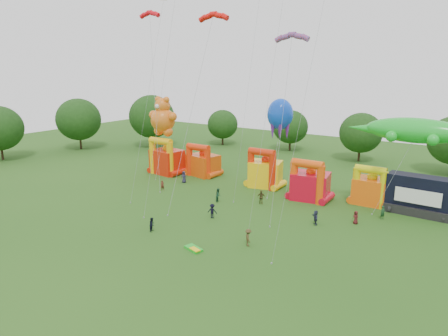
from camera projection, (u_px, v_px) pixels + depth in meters
The scene contains 24 objects.
ground at pixel (128, 254), 40.06m from camera, with size 160.00×160.00×0.00m, color #245016.
tree_ring at pixel (120, 191), 39.62m from camera, with size 120.65×122.72×12.07m.
bouncy_castle_0 at pixel (166, 160), 69.81m from camera, with size 5.59×4.71×6.51m.
bouncy_castle_1 at pixel (202, 163), 68.64m from camera, with size 5.61×4.86×5.65m.
bouncy_castle_2 at pixel (265, 172), 61.97m from camera, with size 5.54×4.85×6.26m.
bouncy_castle_3 at pixel (310, 184), 55.96m from camera, with size 5.58×4.75×5.97m.
bouncy_castle_4 at pixel (371, 189), 54.10m from camera, with size 4.58×3.69×5.58m.
stage_trailer at pixel (419, 196), 50.38m from camera, with size 7.83×3.19×5.02m.
teddy_bear_kite at pixel (162, 132), 68.01m from camera, with size 5.88×6.50×13.49m.
gecko_kite at pixel (407, 148), 48.35m from camera, with size 14.84×4.91×12.48m.
octopus_kite at pixel (277, 138), 58.72m from camera, with size 3.84×7.68×13.83m.
parafoil_kites at pixel (183, 107), 56.39m from camera, with size 28.75×13.82×27.40m.
diamond_kites at pixel (226, 80), 46.27m from camera, with size 26.82×19.66×42.46m.
folded_kite_bundle at pixel (194, 249), 40.84m from camera, with size 2.20×1.52×0.31m.
spectator_0 at pixel (184, 177), 64.40m from camera, with size 0.94×0.61×1.92m, color #26243C.
spectator_1 at pixel (162, 185), 60.48m from camera, with size 0.56×0.37×1.54m, color #592219.
spectator_2 at pixel (218, 195), 55.36m from camera, with size 0.92×0.72×1.89m, color #1B452C.
spectator_3 at pixel (212, 211), 49.31m from camera, with size 1.19×0.68×1.84m, color black.
spectator_4 at pixel (261, 197), 54.33m from camera, with size 1.14×0.48×1.95m, color #473D1C.
spectator_5 at pixel (316, 218), 47.24m from camera, with size 1.65×0.53×1.78m, color #282B43.
spectator_6 at pixel (356, 217), 47.49m from camera, with size 0.79×0.51×1.61m, color #511719.
spectator_7 at pixel (383, 212), 48.93m from camera, with size 0.63×0.42×1.74m, color #194020.
spectator_8 at pixel (152, 224), 45.36m from camera, with size 0.80×0.62×1.64m, color black.
spectator_9 at pixel (248, 238), 41.57m from camera, with size 1.21×0.70×1.88m, color #45381B.
Camera 1 is at (28.44, -25.16, 18.19)m, focal length 32.00 mm.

